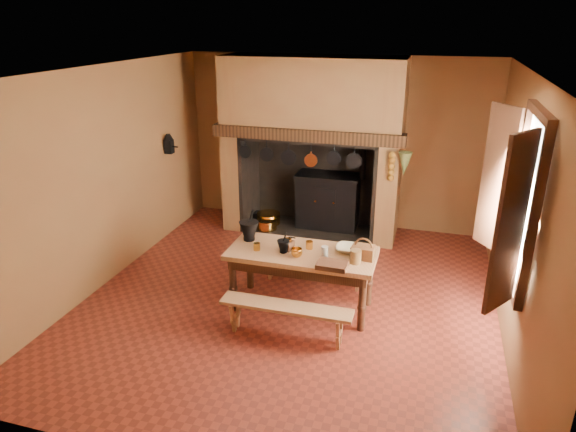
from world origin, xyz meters
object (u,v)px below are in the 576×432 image
Objects in this scene: work_table at (302,260)px; wicker_basket at (363,251)px; iron_range at (328,200)px; bench_front at (286,314)px; coffee_grinder at (288,245)px; mixing_bowl at (348,249)px.

wicker_basket is at bearing 1.98° from work_table.
iron_range is 3.29m from bench_front.
iron_range is at bearing 93.95° from bench_front.
work_table is at bearing 90.00° from bench_front.
work_table is 0.25m from coffee_grinder.
bench_front is (0.23, -3.28, -0.17)m from iron_range.
work_table is at bearing -164.41° from mixing_bowl.
iron_range is 1.09× the size of bench_front.
work_table reaches higher than bench_front.
coffee_grinder is at bearing -172.70° from wicker_basket.
coffee_grinder is 0.89m from wicker_basket.
work_table is 0.74m from wicker_basket.
coffee_grinder reaches higher than work_table.
iron_range reaches higher than work_table.
work_table is 9.66× the size of coffee_grinder.
coffee_grinder is 0.65× the size of wicker_basket.
coffee_grinder is at bearing -178.18° from work_table.
iron_range is 0.92× the size of work_table.
mixing_bowl is at bearing 34.94° from coffee_grinder.
iron_range is 8.85× the size of coffee_grinder.
wicker_basket is at bearing 44.36° from bench_front.
wicker_basket is at bearing 24.59° from coffee_grinder.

